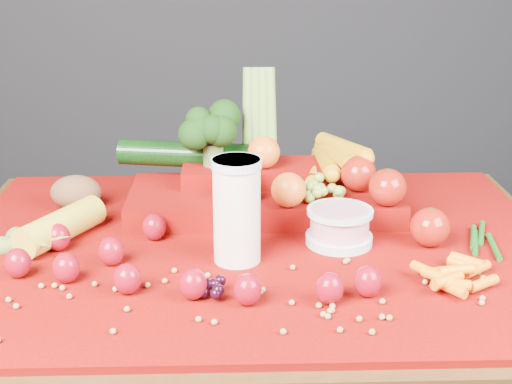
{
  "coord_description": "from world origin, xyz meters",
  "views": [
    {
      "loc": [
        -0.04,
        -1.15,
        1.28
      ],
      "look_at": [
        0.0,
        0.02,
        0.85
      ],
      "focal_mm": 50.0,
      "sensor_mm": 36.0,
      "label": 1
    }
  ],
  "objects_px": {
    "milk_glass": "(237,207)",
    "yogurt_bowl": "(339,225)",
    "produce_mound": "(271,182)",
    "table": "(256,297)"
  },
  "relations": [
    {
      "from": "milk_glass",
      "to": "yogurt_bowl",
      "type": "bearing_deg",
      "value": 19.26
    },
    {
      "from": "milk_glass",
      "to": "produce_mound",
      "type": "height_order",
      "value": "produce_mound"
    },
    {
      "from": "table",
      "to": "yogurt_bowl",
      "type": "distance_m",
      "value": 0.2
    },
    {
      "from": "table",
      "to": "yogurt_bowl",
      "type": "xyz_separation_m",
      "value": [
        0.14,
        -0.01,
        0.14
      ]
    },
    {
      "from": "milk_glass",
      "to": "produce_mound",
      "type": "bearing_deg",
      "value": 73.47
    },
    {
      "from": "table",
      "to": "milk_glass",
      "type": "distance_m",
      "value": 0.22
    },
    {
      "from": "milk_glass",
      "to": "table",
      "type": "bearing_deg",
      "value": 63.48
    },
    {
      "from": "milk_glass",
      "to": "produce_mound",
      "type": "xyz_separation_m",
      "value": [
        0.07,
        0.23,
        -0.04
      ]
    },
    {
      "from": "table",
      "to": "yogurt_bowl",
      "type": "relative_size",
      "value": 9.4
    },
    {
      "from": "yogurt_bowl",
      "to": "table",
      "type": "bearing_deg",
      "value": 177.78
    }
  ]
}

